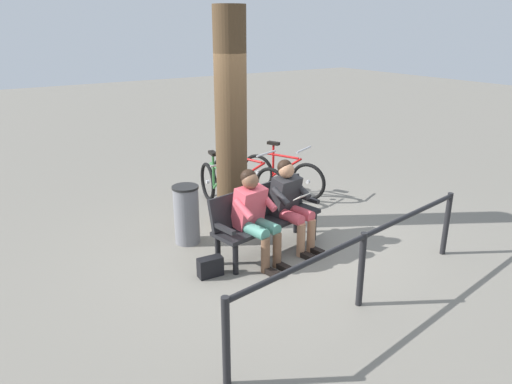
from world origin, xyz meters
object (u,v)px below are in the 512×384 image
(bicycle_green, at_px, (218,189))
(person_companion, at_px, (255,213))
(tree_trunk, at_px, (231,122))
(bench, at_px, (264,214))
(litter_bin, at_px, (187,214))
(handbag, at_px, (210,267))
(person_reading, at_px, (290,200))
(bicycle_red, at_px, (247,179))
(bicycle_purple, at_px, (282,175))

(bicycle_green, bearing_deg, person_companion, -4.89)
(person_companion, xyz_separation_m, tree_trunk, (-0.38, -1.20, 0.89))
(bench, height_order, litter_bin, bench)
(tree_trunk, distance_m, bicycle_green, 1.35)
(handbag, relative_size, tree_trunk, 0.10)
(bench, height_order, person_reading, person_reading)
(person_reading, xyz_separation_m, bicycle_red, (-0.53, -1.89, -0.31))
(bench, relative_size, handbag, 5.52)
(litter_bin, relative_size, bicycle_red, 0.50)
(person_companion, bearing_deg, person_reading, 179.95)
(litter_bin, bearing_deg, handbag, 79.34)
(bicycle_green, bearing_deg, litter_bin, -39.03)
(bench, bearing_deg, person_reading, 152.58)
(bicycle_red, bearing_deg, tree_trunk, -61.08)
(litter_bin, height_order, bicycle_green, bicycle_green)
(tree_trunk, relative_size, litter_bin, 3.81)
(bench, xyz_separation_m, person_reading, (-0.34, 0.11, 0.16))
(litter_bin, bearing_deg, person_companion, 115.14)
(handbag, height_order, bicycle_red, bicycle_red)
(bicycle_purple, distance_m, bicycle_green, 1.31)
(person_reading, distance_m, bicycle_purple, 2.11)
(tree_trunk, relative_size, bicycle_green, 1.87)
(person_companion, xyz_separation_m, bicycle_red, (-1.16, -2.00, -0.30))
(person_companion, relative_size, bicycle_green, 0.72)
(litter_bin, relative_size, bicycle_green, 0.49)
(tree_trunk, bearing_deg, handbag, 49.55)
(bicycle_purple, xyz_separation_m, bicycle_red, (0.62, -0.15, 0.00))
(bench, xyz_separation_m, tree_trunk, (-0.09, -0.98, 1.05))
(bench, xyz_separation_m, bicycle_purple, (-1.49, -1.63, -0.15))
(bench, relative_size, bicycle_green, 0.99)
(person_companion, distance_m, bicycle_purple, 2.58)
(person_companion, xyz_separation_m, bicycle_green, (-0.48, -1.81, -0.30))
(person_companion, height_order, bicycle_red, person_companion)
(bicycle_purple, bearing_deg, bicycle_red, -127.10)
(bench, xyz_separation_m, litter_bin, (0.76, -0.78, -0.10))
(person_reading, xyz_separation_m, bicycle_green, (0.16, -1.71, -0.31))
(handbag, distance_m, tree_trunk, 2.15)
(handbag, bearing_deg, person_companion, -177.83)
(person_reading, xyz_separation_m, handbag, (1.29, 0.13, -0.54))
(person_reading, bearing_deg, tree_trunk, -86.65)
(person_reading, xyz_separation_m, bicycle_purple, (-1.15, -1.74, -0.31))
(bench, xyz_separation_m, bicycle_green, (-0.18, -1.60, -0.15))
(person_companion, relative_size, bicycle_red, 0.74)
(person_companion, distance_m, litter_bin, 1.12)
(bicycle_red, relative_size, bicycle_green, 0.98)
(person_reading, distance_m, bicycle_green, 1.74)
(bicycle_purple, height_order, bicycle_red, same)
(handbag, distance_m, bicycle_purple, 3.08)
(bench, bearing_deg, handbag, 4.74)
(tree_trunk, distance_m, bicycle_red, 1.64)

